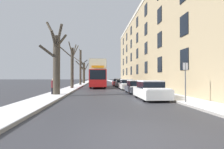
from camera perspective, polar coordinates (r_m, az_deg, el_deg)
name	(u,v)px	position (r m, az deg, el deg)	size (l,w,h in m)	color
ground_plane	(139,137)	(5.28, 8.79, -19.63)	(320.00, 320.00, 0.00)	#38383D
sidewalk_left	(86,82)	(58.03, -8.61, -2.58)	(2.17, 130.00, 0.16)	gray
sidewalk_right	(117,82)	(58.23, 1.49, -2.59)	(2.17, 130.00, 0.16)	gray
terrace_facade_right	(161,48)	(34.46, 15.67, 8.47)	(9.10, 46.76, 14.67)	tan
bare_tree_left_0	(56,61)	(16.82, -17.74, 4.28)	(2.41, 3.38, 7.11)	#423A30
bare_tree_left_1	(72,65)	(26.31, -12.93, 2.90)	(2.71, 3.37, 6.76)	#423A30
bare_tree_left_2	(80,67)	(37.88, -10.29, 2.53)	(3.53, 1.67, 8.07)	#423A30
bare_tree_left_3	(84,72)	(48.03, -9.28, 0.87)	(3.48, 3.64, 6.61)	#423A30
double_decker_bus	(98,73)	(30.40, -4.68, 0.52)	(2.56, 11.27, 4.41)	red
parked_car_0	(151,91)	(13.90, 12.49, -5.15)	(1.90, 4.21, 1.46)	silver
parked_car_1	(136,87)	(19.11, 7.70, -4.13)	(1.79, 4.14, 1.40)	#474C56
parked_car_2	(127,85)	(24.83, 4.80, -3.34)	(1.88, 4.35, 1.46)	silver
parked_car_3	(121,84)	(31.13, 2.86, -2.96)	(1.76, 4.11, 1.34)	#474C56
parked_car_4	(117,82)	(36.77, 1.69, -2.58)	(1.79, 4.54, 1.46)	maroon
pedestrian_left_sidewalk	(53,86)	(16.98, -18.69, -3.68)	(0.35, 0.35, 1.61)	black
street_sign_post	(185,80)	(11.88, 22.85, -1.75)	(0.32, 0.07, 2.65)	#4C4F54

